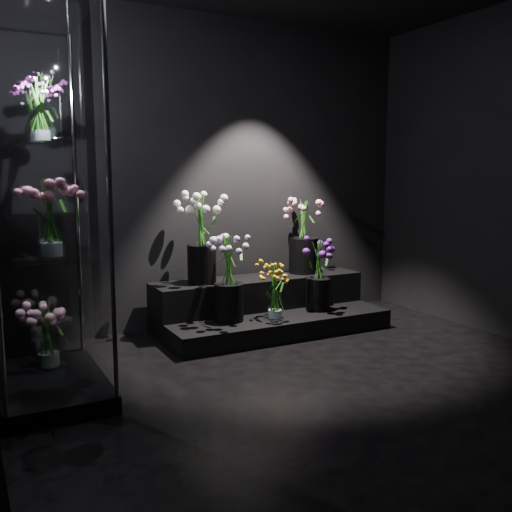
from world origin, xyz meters
TOP-DOWN VIEW (x-y plane):
  - floor at (0.00, 0.00)m, footprint 4.00×4.00m
  - wall_back at (0.00, 2.00)m, footprint 4.00×0.00m
  - display_riser at (0.31, 1.60)m, footprint 2.01×0.89m
  - display_case at (-1.66, 0.84)m, footprint 0.64×1.06m
  - bouquet_orange_bells at (0.23, 1.28)m, footprint 0.29×0.29m
  - bouquet_lilac at (-0.15, 1.39)m, footprint 0.48×0.48m
  - bouquet_purple at (0.73, 1.37)m, footprint 0.39×0.39m
  - bouquet_cream_roses at (-0.26, 1.71)m, footprint 0.44×0.44m
  - bouquet_pink_roses at (0.80, 1.74)m, footprint 0.49×0.49m
  - bouquet_case_pink at (-1.64, 0.67)m, footprint 0.39×0.39m
  - bouquet_case_magenta at (-1.61, 1.03)m, footprint 0.30×0.30m
  - bouquet_case_base_pink at (-1.64, 1.08)m, footprint 0.43×0.43m

SIDE VIEW (x-z plane):
  - floor at x=0.00m, z-range 0.00..0.00m
  - display_riser at x=0.31m, z-range -0.04..0.41m
  - bouquet_case_base_pink at x=-1.64m, z-range 0.13..0.56m
  - bouquet_orange_bells at x=0.23m, z-range 0.17..0.65m
  - bouquet_purple at x=0.73m, z-range 0.20..0.85m
  - bouquet_lilac at x=-0.15m, z-range 0.22..0.95m
  - bouquet_pink_roses at x=0.80m, z-range 0.49..1.18m
  - bouquet_cream_roses at x=-0.26m, z-range 0.51..1.29m
  - bouquet_case_pink at x=-1.64m, z-range 0.93..1.37m
  - display_case at x=-1.66m, z-range 0.00..2.34m
  - wall_back at x=0.00m, z-range -0.60..3.40m
  - bouquet_case_magenta at x=-1.61m, z-range 1.61..2.00m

